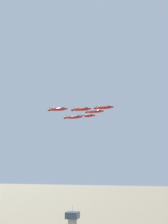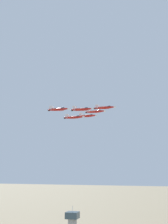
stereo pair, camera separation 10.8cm
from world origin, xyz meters
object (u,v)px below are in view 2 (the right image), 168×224
object	(u,v)px
jet_left_wingman	(96,111)
jet_right_outer	(59,109)
jet_slot_rear	(74,117)
jet_right_wingman	(82,109)
jet_lead	(105,108)
jet_left_outer	(87,116)

from	to	relation	value
jet_left_wingman	jet_right_outer	world-z (taller)	jet_left_wingman
jet_right_outer	jet_slot_rear	size ratio (longest dim) A/B	1.00
jet_right_wingman	jet_slot_rear	distance (m)	16.77
jet_lead	jet_left_outer	size ratio (longest dim) A/B	0.98
jet_lead	jet_right_wingman	size ratio (longest dim) A/B	0.98
jet_lead	jet_right_outer	xyz separation A→B (m)	(-14.96, 29.14, -2.32)
jet_left_wingman	jet_slot_rear	bearing A→B (deg)	-140.27
jet_left_outer	jet_right_outer	xyz separation A→B (m)	(-41.31, 9.69, -0.62)
jet_right_wingman	jet_slot_rear	size ratio (longest dim) A/B	1.01
jet_lead	jet_left_wingman	bearing A→B (deg)	138.77
jet_lead	jet_left_wingman	world-z (taller)	jet_lead
jet_right_outer	jet_left_wingman	bearing A→B (deg)	67.61
jet_left_wingman	jet_right_wingman	size ratio (longest dim) A/B	0.97
jet_left_wingman	jet_slot_rear	distance (m)	17.08
jet_lead	jet_slot_rear	world-z (taller)	jet_lead
jet_left_wingman	jet_left_outer	distance (m)	16.42
jet_right_outer	jet_lead	bearing A→B (deg)	39.39
jet_slot_rear	jet_lead	bearing A→B (deg)	-1.12
jet_lead	jet_right_wingman	world-z (taller)	jet_lead
jet_left_wingman	jet_right_outer	distance (m)	34.23
jet_right_wingman	jet_left_outer	world-z (taller)	jet_left_outer
jet_right_wingman	jet_right_outer	world-z (taller)	jet_right_wingman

